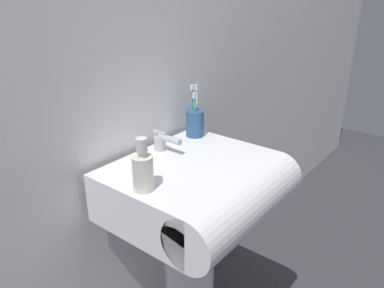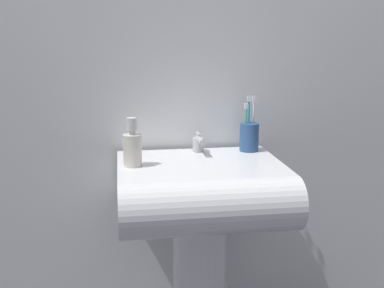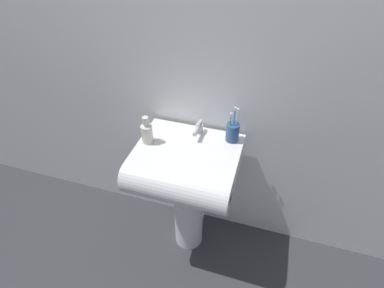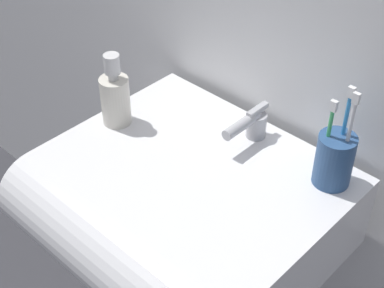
% 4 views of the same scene
% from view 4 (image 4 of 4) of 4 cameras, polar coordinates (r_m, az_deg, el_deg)
% --- Properties ---
extents(sink_basin, '(0.54, 0.48, 0.17)m').
position_cam_4_polar(sink_basin, '(1.14, -1.41, -6.72)').
color(sink_basin, white).
rests_on(sink_basin, sink_pedestal).
extents(faucet, '(0.04, 0.12, 0.07)m').
position_cam_4_polar(faucet, '(1.16, 5.81, 1.91)').
color(faucet, '#B7B7BC').
rests_on(faucet, sink_basin).
extents(toothbrush_cup, '(0.07, 0.07, 0.20)m').
position_cam_4_polar(toothbrush_cup, '(1.08, 13.65, -1.37)').
color(toothbrush_cup, '#2D5184').
rests_on(toothbrush_cup, sink_basin).
extents(soap_bottle, '(0.06, 0.06, 0.16)m').
position_cam_4_polar(soap_bottle, '(1.20, -7.46, 4.55)').
color(soap_bottle, silver).
rests_on(soap_bottle, sink_basin).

